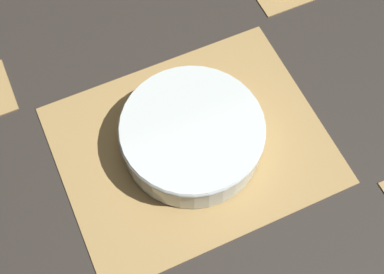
# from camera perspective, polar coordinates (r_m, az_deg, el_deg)

# --- Properties ---
(ground_plane) EXTENTS (6.00, 6.00, 0.00)m
(ground_plane) POSITION_cam_1_polar(r_m,az_deg,el_deg) (1.05, 0.00, -0.88)
(ground_plane) COLOR #2D2823
(bamboo_mat_center) EXTENTS (0.51, 0.41, 0.01)m
(bamboo_mat_center) POSITION_cam_1_polar(r_m,az_deg,el_deg) (1.05, 0.00, -0.81)
(bamboo_mat_center) COLOR #A8844C
(bamboo_mat_center) RESTS_ON ground_plane
(fruit_salad_bowl) EXTENTS (0.28, 0.28, 0.07)m
(fruit_salad_bowl) POSITION_cam_1_polar(r_m,az_deg,el_deg) (1.01, 0.01, 0.33)
(fruit_salad_bowl) COLOR silver
(fruit_salad_bowl) RESTS_ON bamboo_mat_center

